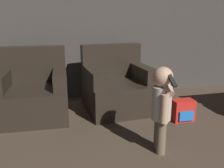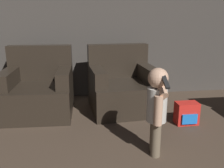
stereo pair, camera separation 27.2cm
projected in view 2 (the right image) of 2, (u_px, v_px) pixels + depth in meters
wall_back at (102, 12)px, 3.77m from camera, size 8.40×0.05×2.60m
armchair_left at (39, 91)px, 3.26m from camera, size 0.89×0.85×0.87m
armchair_right at (122, 88)px, 3.41m from camera, size 0.91×0.88×0.87m
person_toddler at (157, 105)px, 2.22m from camera, size 0.18×0.32×0.82m
toy_backpack at (187, 113)px, 2.97m from camera, size 0.26×0.18×0.26m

